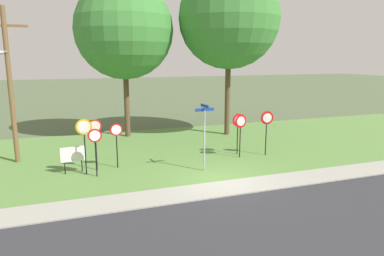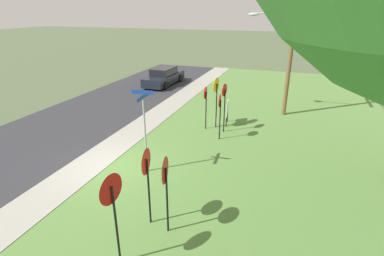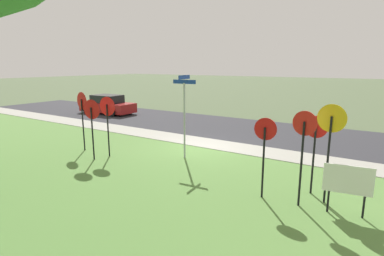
# 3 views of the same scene
# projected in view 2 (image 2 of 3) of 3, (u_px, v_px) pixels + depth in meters

# --- Properties ---
(ground_plane) EXTENTS (160.00, 160.00, 0.00)m
(ground_plane) POSITION_uv_depth(u_px,v_px,m) (108.00, 167.00, 11.79)
(ground_plane) COLOR #4C5B3D
(road_asphalt) EXTENTS (44.00, 6.40, 0.01)m
(road_asphalt) POSITION_uv_depth(u_px,v_px,m) (16.00, 149.00, 13.26)
(road_asphalt) COLOR #2D2D33
(road_asphalt) RESTS_ON ground_plane
(sidewalk_strip) EXTENTS (44.00, 1.60, 0.06)m
(sidewalk_strip) POSITION_uv_depth(u_px,v_px,m) (91.00, 163.00, 12.02)
(sidewalk_strip) COLOR #99968C
(sidewalk_strip) RESTS_ON ground_plane
(grass_median) EXTENTS (44.00, 12.00, 0.04)m
(grass_median) POSITION_uv_depth(u_px,v_px,m) (261.00, 196.00, 9.94)
(grass_median) COLOR #567F3D
(grass_median) RESTS_ON ground_plane
(stop_sign_near_left) EXTENTS (0.62, 0.13, 2.47)m
(stop_sign_near_left) POSITION_uv_depth(u_px,v_px,m) (224.00, 98.00, 14.45)
(stop_sign_near_left) COLOR black
(stop_sign_near_left) RESTS_ON grass_median
(stop_sign_near_right) EXTENTS (0.72, 0.13, 2.61)m
(stop_sign_near_right) POSITION_uv_depth(u_px,v_px,m) (216.00, 92.00, 15.02)
(stop_sign_near_right) COLOR black
(stop_sign_near_right) RESTS_ON grass_median
(stop_sign_far_left) EXTENTS (0.60, 0.11, 2.21)m
(stop_sign_far_left) POSITION_uv_depth(u_px,v_px,m) (220.00, 108.00, 13.65)
(stop_sign_far_left) COLOR black
(stop_sign_far_left) RESTS_ON grass_median
(stop_sign_far_center) EXTENTS (0.61, 0.10, 2.22)m
(stop_sign_far_center) POSITION_uv_depth(u_px,v_px,m) (206.00, 99.00, 14.89)
(stop_sign_far_center) COLOR black
(stop_sign_far_center) RESTS_ON grass_median
(yield_sign_near_left) EXTENTS (0.73, 0.16, 2.30)m
(yield_sign_near_left) POSITION_uv_depth(u_px,v_px,m) (165.00, 178.00, 7.73)
(yield_sign_near_left) COLOR black
(yield_sign_near_left) RESTS_ON grass_median
(yield_sign_near_right) EXTENTS (0.74, 0.13, 2.46)m
(yield_sign_near_right) POSITION_uv_depth(u_px,v_px,m) (112.00, 199.00, 6.66)
(yield_sign_near_right) COLOR black
(yield_sign_near_right) RESTS_ON grass_median
(yield_sign_far_left) EXTENTS (0.74, 0.14, 2.36)m
(yield_sign_far_left) POSITION_uv_depth(u_px,v_px,m) (146.00, 169.00, 8.04)
(yield_sign_far_left) COLOR black
(yield_sign_far_left) RESTS_ON grass_median
(street_name_post) EXTENTS (0.96, 0.81, 3.19)m
(street_name_post) POSITION_uv_depth(u_px,v_px,m) (145.00, 125.00, 10.73)
(street_name_post) COLOR #9EA0A8
(street_name_post) RESTS_ON grass_median
(utility_pole) EXTENTS (2.10, 2.59, 7.75)m
(utility_pole) POSITION_uv_depth(u_px,v_px,m) (289.00, 40.00, 16.05)
(utility_pole) COLOR brown
(utility_pole) RESTS_ON grass_median
(notice_board) EXTENTS (1.09, 0.19, 1.25)m
(notice_board) POSITION_uv_depth(u_px,v_px,m) (227.00, 109.00, 15.75)
(notice_board) COLOR black
(notice_board) RESTS_ON grass_median
(parked_hatchback_near) EXTENTS (4.74, 2.00, 1.39)m
(parked_hatchback_near) POSITION_uv_depth(u_px,v_px,m) (164.00, 77.00, 24.39)
(parked_hatchback_near) COLOR black
(parked_hatchback_near) RESTS_ON road_asphalt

